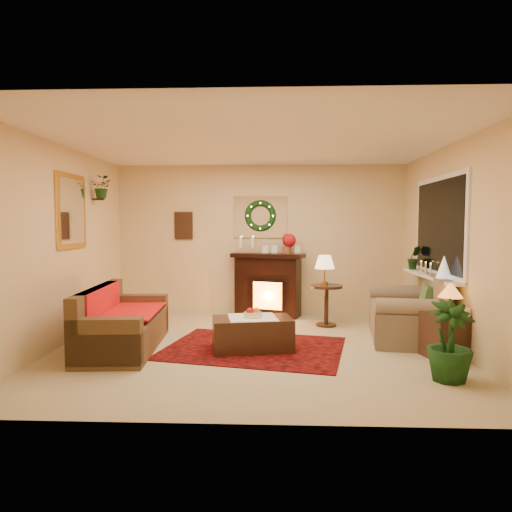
{
  "coord_description": "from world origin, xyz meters",
  "views": [
    {
      "loc": [
        0.25,
        -5.73,
        1.58
      ],
      "look_at": [
        0.0,
        0.35,
        1.15
      ],
      "focal_mm": 32.0,
      "sensor_mm": 36.0,
      "label": 1
    }
  ],
  "objects_px": {
    "end_table_square": "(445,335)",
    "sofa": "(124,315)",
    "fireplace": "(268,284)",
    "loveseat": "(406,308)",
    "side_table_round": "(326,305)",
    "coffee_table": "(252,334)"
  },
  "relations": [
    {
      "from": "end_table_square",
      "to": "sofa",
      "type": "bearing_deg",
      "value": 176.49
    },
    {
      "from": "fireplace",
      "to": "end_table_square",
      "type": "distance_m",
      "value": 3.22
    },
    {
      "from": "fireplace",
      "to": "loveseat",
      "type": "height_order",
      "value": "fireplace"
    },
    {
      "from": "loveseat",
      "to": "side_table_round",
      "type": "xyz_separation_m",
      "value": [
        -1.01,
        0.71,
        -0.09
      ]
    },
    {
      "from": "sofa",
      "to": "end_table_square",
      "type": "bearing_deg",
      "value": -7.5
    },
    {
      "from": "sofa",
      "to": "end_table_square",
      "type": "xyz_separation_m",
      "value": [
        3.91,
        -0.24,
        -0.16
      ]
    },
    {
      "from": "sofa",
      "to": "end_table_square",
      "type": "relative_size",
      "value": 3.46
    },
    {
      "from": "loveseat",
      "to": "coffee_table",
      "type": "distance_m",
      "value": 2.21
    },
    {
      "from": "sofa",
      "to": "side_table_round",
      "type": "height_order",
      "value": "sofa"
    },
    {
      "from": "side_table_round",
      "to": "end_table_square",
      "type": "xyz_separation_m",
      "value": [
        1.21,
        -1.64,
        -0.05
      ]
    },
    {
      "from": "fireplace",
      "to": "loveseat",
      "type": "relative_size",
      "value": 0.71
    },
    {
      "from": "sofa",
      "to": "coffee_table",
      "type": "height_order",
      "value": "sofa"
    },
    {
      "from": "side_table_round",
      "to": "end_table_square",
      "type": "bearing_deg",
      "value": -53.66
    },
    {
      "from": "side_table_round",
      "to": "coffee_table",
      "type": "bearing_deg",
      "value": -127.25
    },
    {
      "from": "side_table_round",
      "to": "end_table_square",
      "type": "relative_size",
      "value": 1.21
    },
    {
      "from": "loveseat",
      "to": "coffee_table",
      "type": "height_order",
      "value": "loveseat"
    },
    {
      "from": "loveseat",
      "to": "end_table_square",
      "type": "relative_size",
      "value": 2.92
    },
    {
      "from": "side_table_round",
      "to": "coffee_table",
      "type": "height_order",
      "value": "side_table_round"
    },
    {
      "from": "fireplace",
      "to": "end_table_square",
      "type": "relative_size",
      "value": 2.08
    },
    {
      "from": "loveseat",
      "to": "end_table_square",
      "type": "xyz_separation_m",
      "value": [
        0.2,
        -0.93,
        -0.15
      ]
    },
    {
      "from": "fireplace",
      "to": "end_table_square",
      "type": "bearing_deg",
      "value": -30.9
    },
    {
      "from": "coffee_table",
      "to": "fireplace",
      "type": "bearing_deg",
      "value": 75.64
    }
  ]
}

